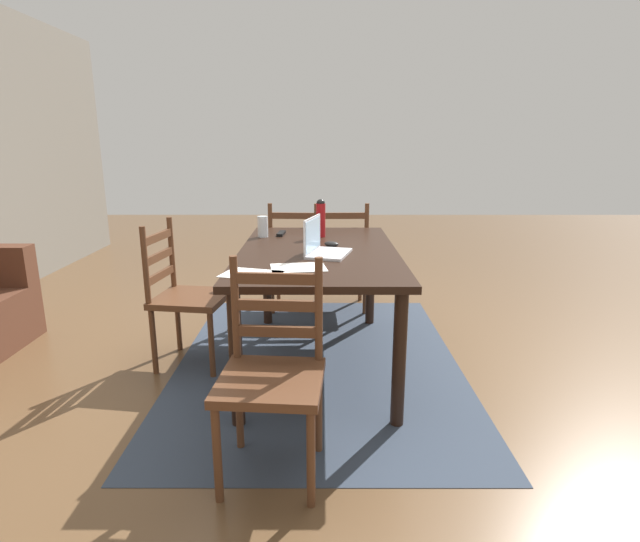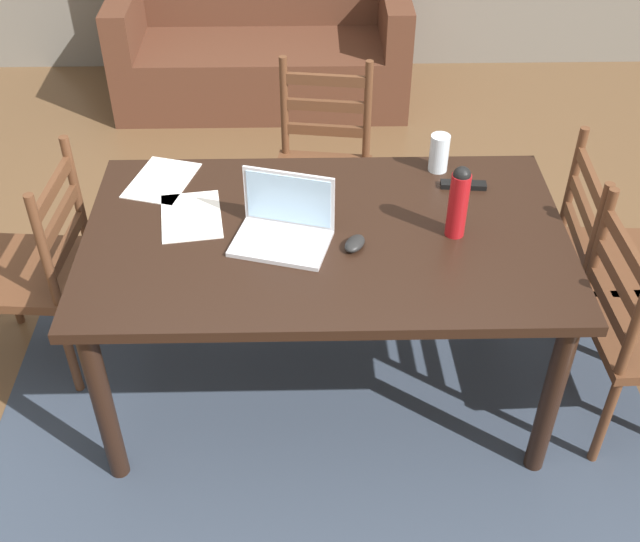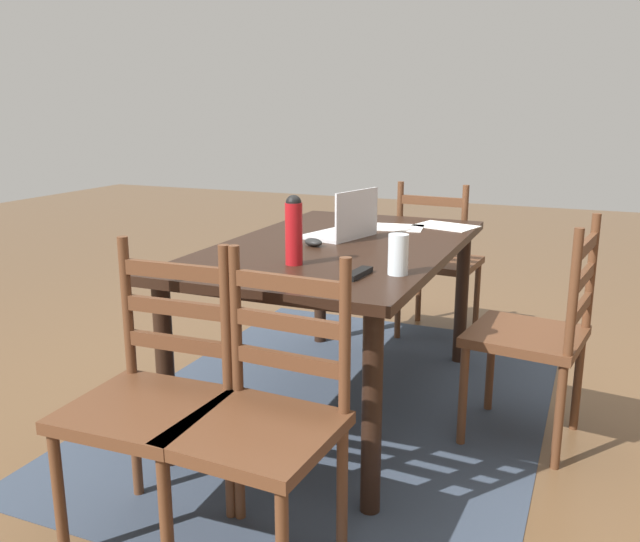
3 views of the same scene
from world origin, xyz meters
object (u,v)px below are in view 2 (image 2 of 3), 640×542
(drinking_glass, at_px, (439,153))
(computer_mouse, at_px, (355,243))
(dining_table, at_px, (325,253))
(water_bottle, at_px, (459,200))
(chair_far_head, at_px, (322,174))
(chair_right_far, at_px, (610,262))
(tv_remote, at_px, (463,185))
(laptop, at_px, (284,223))
(couch, at_px, (262,41))
(chair_left_far, at_px, (34,270))

(drinking_glass, relative_size, computer_mouse, 1.49)
(dining_table, height_order, water_bottle, water_bottle)
(water_bottle, xyz_separation_m, drinking_glass, (-0.00, 0.41, -0.07))
(drinking_glass, bearing_deg, chair_far_head, 133.19)
(chair_right_far, bearing_deg, tv_remote, 172.99)
(tv_remote, bearing_deg, dining_table, 122.70)
(laptop, relative_size, tv_remote, 2.16)
(chair_far_head, height_order, couch, couch)
(couch, height_order, drinking_glass, couch)
(dining_table, height_order, drinking_glass, drinking_glass)
(water_bottle, bearing_deg, laptop, -179.40)
(water_bottle, xyz_separation_m, computer_mouse, (-0.35, -0.07, -0.12))
(water_bottle, height_order, tv_remote, water_bottle)
(chair_far_head, relative_size, computer_mouse, 9.50)
(chair_right_far, distance_m, drinking_glass, 0.81)
(laptop, relative_size, water_bottle, 1.36)
(chair_left_far, bearing_deg, water_bottle, -7.60)
(chair_left_far, relative_size, tv_remote, 5.59)
(couch, height_order, laptop, same)
(chair_far_head, xyz_separation_m, computer_mouse, (0.09, -0.95, 0.33))
(dining_table, bearing_deg, tv_remote, 27.67)
(chair_right_far, xyz_separation_m, computer_mouse, (-1.04, -0.29, 0.33))
(laptop, height_order, water_bottle, water_bottle)
(chair_left_far, relative_size, couch, 0.53)
(chair_far_head, bearing_deg, tv_remote, -48.72)
(chair_far_head, distance_m, computer_mouse, 1.01)
(chair_left_far, distance_m, couch, 2.53)
(chair_far_head, distance_m, laptop, 0.97)
(chair_left_far, xyz_separation_m, tv_remote, (1.66, 0.08, 0.32))
(chair_right_far, distance_m, computer_mouse, 1.12)
(chair_right_far, bearing_deg, laptop, -170.09)
(chair_right_far, relative_size, computer_mouse, 9.50)
(computer_mouse, bearing_deg, drinking_glass, 82.36)
(chair_right_far, relative_size, drinking_glass, 6.39)
(tv_remote, bearing_deg, water_bottle, 170.01)
(computer_mouse, bearing_deg, couch, 127.05)
(couch, bearing_deg, water_bottle, -73.40)
(chair_far_head, xyz_separation_m, tv_remote, (0.52, -0.59, 0.32))
(dining_table, height_order, computer_mouse, computer_mouse)
(laptop, height_order, drinking_glass, laptop)
(chair_right_far, bearing_deg, couch, 121.42)
(couch, distance_m, drinking_glass, 2.38)
(chair_right_far, height_order, drinking_glass, chair_right_far)
(chair_right_far, distance_m, laptop, 1.34)
(chair_left_far, distance_m, drinking_glass, 1.63)
(chair_far_head, xyz_separation_m, drinking_glass, (0.44, -0.47, 0.39))
(dining_table, height_order, chair_far_head, chair_far_head)
(chair_far_head, distance_m, chair_right_far, 1.31)
(dining_table, height_order, couch, couch)
(laptop, bearing_deg, dining_table, 8.85)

